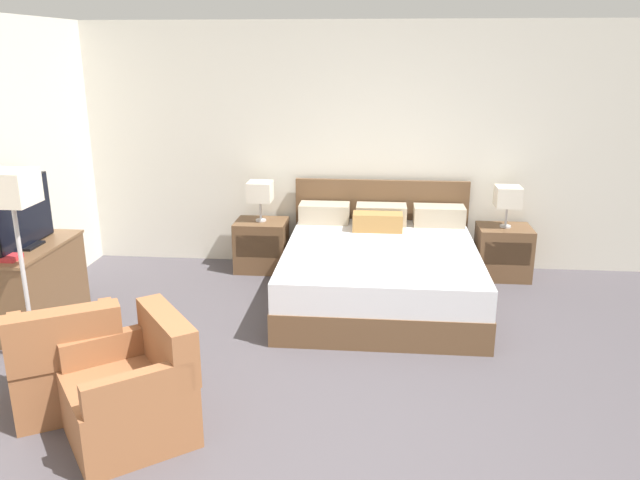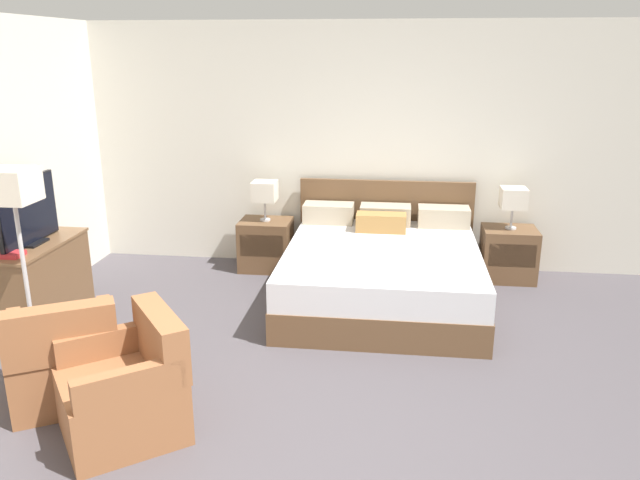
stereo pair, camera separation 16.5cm
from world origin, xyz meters
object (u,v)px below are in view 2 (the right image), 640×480
nightstand_right (508,254)px  table_lamp_left (265,192)px  bed (382,271)px  dresser (39,281)px  table_lamp_right (513,199)px  armchair_by_window (65,361)px  floor_lamp (15,204)px  tv (28,213)px  armchair_companion (128,390)px  book_red_cover (9,254)px  nightstand_left (266,245)px

nightstand_right → table_lamp_left: (-2.55, 0.00, 0.58)m
bed → nightstand_right: (1.27, 0.74, -0.02)m
dresser → table_lamp_right: bearing=20.5°
bed → armchair_by_window: bearing=-135.5°
table_lamp_right → floor_lamp: floor_lamp is taller
tv → armchair_companion: tv is taller
book_red_cover → armchair_by_window: (0.88, -0.84, -0.44)m
nightstand_right → book_red_cover: book_red_cover is taller
tv → armchair_companion: (1.46, -1.49, -0.70)m
table_lamp_right → armchair_by_window: bearing=-140.3°
nightstand_left → armchair_companion: 3.09m
nightstand_left → book_red_cover: (-1.67, -1.93, 0.45)m
nightstand_left → table_lamp_right: (2.55, 0.00, 0.58)m
nightstand_right → armchair_by_window: (-3.34, -2.77, 0.01)m
nightstand_right → armchair_companion: armchair_companion is taller
tv → armchair_by_window: size_ratio=0.86×
book_red_cover → floor_lamp: 0.70m
nightstand_right → dresser: size_ratio=0.51×
armchair_by_window → nightstand_left: bearing=74.0°
bed → table_lamp_left: size_ratio=4.93×
bed → tv: (-2.94, -0.85, 0.69)m
tv → armchair_companion: size_ratio=0.84×
tv → floor_lamp: 0.80m
table_lamp_left → tv: size_ratio=0.52×
book_red_cover → bed: bearing=22.0°
nightstand_left → nightstand_right: bearing=0.0°
table_lamp_right → dresser: (-4.22, -1.58, -0.49)m
nightstand_right → nightstand_left: bearing=180.0°
bed → table_lamp_right: size_ratio=4.93×
nightstand_left → armchair_by_window: (-0.79, -2.77, 0.01)m
bed → floor_lamp: bearing=-149.5°
dresser → tv: tv is taller
tv → book_red_cover: 0.42m
table_lamp_right → dresser: bearing=-159.5°
armchair_by_window → armchair_companion: (0.58, -0.31, 0.00)m
bed → book_red_cover: bed is taller
armchair_by_window → book_red_cover: bearing=136.3°
table_lamp_right → nightstand_right: bearing=-90.0°
nightstand_left → book_red_cover: bearing=-130.8°
table_lamp_left → armchair_by_window: bearing=-106.0°
book_red_cover → armchair_companion: armchair_companion is taller
nightstand_left → book_red_cover: 2.59m
book_red_cover → armchair_companion: 1.91m
armchair_by_window → tv: bearing=126.8°
armchair_by_window → armchair_companion: same height
nightstand_right → book_red_cover: bearing=-155.4°
bed → book_red_cover: (-2.94, -1.19, 0.43)m
nightstand_left → tv: 2.41m
nightstand_right → dresser: bearing=-159.5°
bed → table_lamp_right: table_lamp_right is taller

